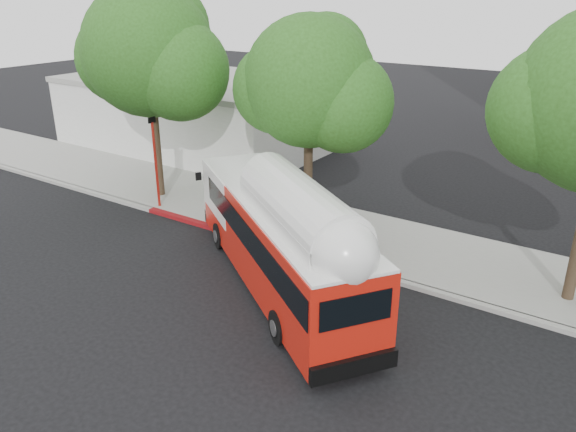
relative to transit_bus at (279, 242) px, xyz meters
name	(u,v)px	position (x,y,z in m)	size (l,w,h in m)	color
ground	(236,299)	(-0.71, -1.46, -1.65)	(120.00, 120.00, 0.00)	black
sidewalk	(334,230)	(-0.71, 5.04, -1.57)	(60.00, 5.00, 0.15)	gray
curb_strip	(300,253)	(-0.71, 2.44, -1.57)	(60.00, 0.30, 0.15)	gray
red_curb_segment	(238,235)	(-3.71, 2.44, -1.57)	(10.00, 0.32, 0.16)	maroon
street_tree_left	(157,57)	(-9.23, 4.10, 4.96)	(6.67, 5.80, 9.74)	#2D2116
street_tree_mid	(319,88)	(-1.30, 4.60, 4.26)	(5.75, 5.00, 8.62)	#2D2116
low_commercial_bldg	(200,111)	(-14.71, 12.54, 0.50)	(16.20, 10.20, 4.25)	silver
transit_bus	(279,242)	(0.00, 0.00, 0.00)	(10.90, 8.58, 3.53)	red
signal_pole	(156,163)	(-8.65, 2.90, 0.52)	(0.12, 0.40, 4.23)	#AA1B12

